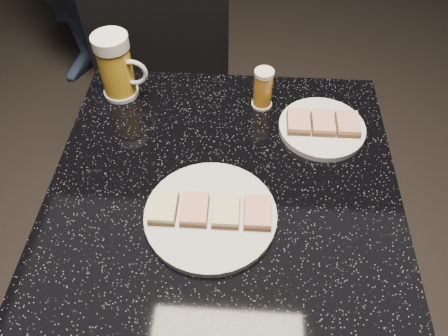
{
  "coord_description": "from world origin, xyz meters",
  "views": [
    {
      "loc": [
        0.03,
        -0.54,
        1.44
      ],
      "look_at": [
        0.0,
        0.0,
        0.8
      ],
      "focal_mm": 35.0,
      "sensor_mm": 36.0,
      "label": 1
    }
  ],
  "objects_px": {
    "plate_large": "(211,215)",
    "beer_tumbler": "(263,89)",
    "beer_mug": "(116,66)",
    "chair": "(167,101)",
    "plate_small": "(322,128)",
    "table": "(224,245)"
  },
  "relations": [
    {
      "from": "plate_large",
      "to": "beer_tumbler",
      "type": "bearing_deg",
      "value": 73.79
    },
    {
      "from": "beer_mug",
      "to": "chair",
      "type": "distance_m",
      "value": 0.42
    },
    {
      "from": "plate_large",
      "to": "plate_small",
      "type": "relative_size",
      "value": 1.31
    },
    {
      "from": "beer_mug",
      "to": "plate_large",
      "type": "bearing_deg",
      "value": -54.79
    },
    {
      "from": "plate_large",
      "to": "plate_small",
      "type": "distance_m",
      "value": 0.34
    },
    {
      "from": "beer_tumbler",
      "to": "beer_mug",
      "type": "bearing_deg",
      "value": 176.55
    },
    {
      "from": "beer_tumbler",
      "to": "chair",
      "type": "distance_m",
      "value": 0.5
    },
    {
      "from": "plate_small",
      "to": "beer_tumbler",
      "type": "bearing_deg",
      "value": 150.2
    },
    {
      "from": "table",
      "to": "plate_small",
      "type": "bearing_deg",
      "value": 38.51
    },
    {
      "from": "table",
      "to": "beer_tumbler",
      "type": "bearing_deg",
      "value": 73.05
    },
    {
      "from": "table",
      "to": "chair",
      "type": "xyz_separation_m",
      "value": [
        -0.22,
        0.52,
        -0.0
      ]
    },
    {
      "from": "table",
      "to": "beer_mug",
      "type": "bearing_deg",
      "value": 135.05
    },
    {
      "from": "plate_small",
      "to": "chair",
      "type": "relative_size",
      "value": 0.21
    },
    {
      "from": "plate_small",
      "to": "chair",
      "type": "distance_m",
      "value": 0.61
    },
    {
      "from": "plate_large",
      "to": "table",
      "type": "relative_size",
      "value": 0.33
    },
    {
      "from": "table",
      "to": "beer_mug",
      "type": "xyz_separation_m",
      "value": [
        -0.26,
        0.26,
        0.32
      ]
    },
    {
      "from": "plate_large",
      "to": "beer_mug",
      "type": "xyz_separation_m",
      "value": [
        -0.24,
        0.34,
        0.07
      ]
    },
    {
      "from": "plate_large",
      "to": "chair",
      "type": "bearing_deg",
      "value": 108.13
    },
    {
      "from": "plate_small",
      "to": "table",
      "type": "xyz_separation_m",
      "value": [
        -0.21,
        -0.17,
        -0.25
      ]
    },
    {
      "from": "plate_large",
      "to": "table",
      "type": "distance_m",
      "value": 0.26
    },
    {
      "from": "plate_small",
      "to": "beer_mug",
      "type": "relative_size",
      "value": 1.21
    },
    {
      "from": "plate_large",
      "to": "plate_small",
      "type": "bearing_deg",
      "value": 47.25
    }
  ]
}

